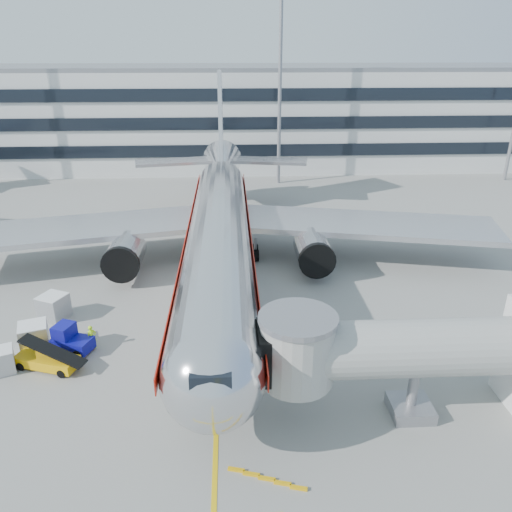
{
  "coord_description": "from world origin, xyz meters",
  "views": [
    {
      "loc": [
        1.01,
        -29.24,
        18.45
      ],
      "look_at": [
        2.8,
        5.02,
        4.0
      ],
      "focal_mm": 35.0,
      "sensor_mm": 36.0,
      "label": 1
    }
  ],
  "objects_px": {
    "main_jet": "(220,224)",
    "belt_loader": "(47,360)",
    "cargo_container_left": "(2,361)",
    "ramp_worker": "(92,337)",
    "baggage_tug": "(70,340)",
    "cargo_container_right": "(54,307)",
    "cargo_container_front": "(34,337)"
  },
  "relations": [
    {
      "from": "main_jet",
      "to": "belt_loader",
      "type": "bearing_deg",
      "value": -126.22
    },
    {
      "from": "cargo_container_left",
      "to": "ramp_worker",
      "type": "relative_size",
      "value": 1.14
    },
    {
      "from": "belt_loader",
      "to": "baggage_tug",
      "type": "relative_size",
      "value": 1.48
    },
    {
      "from": "cargo_container_left",
      "to": "ramp_worker",
      "type": "bearing_deg",
      "value": 25.61
    },
    {
      "from": "baggage_tug",
      "to": "belt_loader",
      "type": "bearing_deg",
      "value": -117.11
    },
    {
      "from": "belt_loader",
      "to": "ramp_worker",
      "type": "relative_size",
      "value": 2.59
    },
    {
      "from": "baggage_tug",
      "to": "cargo_container_right",
      "type": "relative_size",
      "value": 1.24
    },
    {
      "from": "cargo_container_left",
      "to": "ramp_worker",
      "type": "xyz_separation_m",
      "value": [
        4.86,
        2.33,
        0.05
      ]
    },
    {
      "from": "cargo_container_left",
      "to": "cargo_container_right",
      "type": "distance_m",
      "value": 6.55
    },
    {
      "from": "cargo_container_left",
      "to": "baggage_tug",
      "type": "bearing_deg",
      "value": 30.28
    },
    {
      "from": "main_jet",
      "to": "belt_loader",
      "type": "height_order",
      "value": "main_jet"
    },
    {
      "from": "cargo_container_left",
      "to": "cargo_container_front",
      "type": "height_order",
      "value": "cargo_container_front"
    },
    {
      "from": "belt_loader",
      "to": "baggage_tug",
      "type": "distance_m",
      "value": 2.06
    },
    {
      "from": "baggage_tug",
      "to": "main_jet",
      "type": "bearing_deg",
      "value": 52.61
    },
    {
      "from": "main_jet",
      "to": "ramp_worker",
      "type": "bearing_deg",
      "value": -123.94
    },
    {
      "from": "baggage_tug",
      "to": "cargo_container_front",
      "type": "distance_m",
      "value": 2.41
    },
    {
      "from": "cargo_container_right",
      "to": "ramp_worker",
      "type": "relative_size",
      "value": 1.41
    },
    {
      "from": "belt_loader",
      "to": "cargo_container_right",
      "type": "relative_size",
      "value": 1.83
    },
    {
      "from": "main_jet",
      "to": "cargo_container_right",
      "type": "height_order",
      "value": "main_jet"
    },
    {
      "from": "baggage_tug",
      "to": "cargo_container_front",
      "type": "bearing_deg",
      "value": 172.63
    },
    {
      "from": "belt_loader",
      "to": "cargo_container_left",
      "type": "xyz_separation_m",
      "value": [
        -2.6,
        -0.25,
        0.2
      ]
    },
    {
      "from": "ramp_worker",
      "to": "main_jet",
      "type": "bearing_deg",
      "value": 26.24
    },
    {
      "from": "cargo_container_right",
      "to": "baggage_tug",
      "type": "bearing_deg",
      "value": -61.07
    },
    {
      "from": "main_jet",
      "to": "ramp_worker",
      "type": "xyz_separation_m",
      "value": [
        -8.3,
        -12.33,
        -3.42
      ]
    },
    {
      "from": "main_jet",
      "to": "ramp_worker",
      "type": "height_order",
      "value": "main_jet"
    },
    {
      "from": "ramp_worker",
      "to": "cargo_container_front",
      "type": "bearing_deg",
      "value": 149.53
    },
    {
      "from": "cargo_container_left",
      "to": "cargo_container_front",
      "type": "distance_m",
      "value": 2.64
    },
    {
      "from": "baggage_tug",
      "to": "cargo_container_right",
      "type": "distance_m",
      "value": 5.02
    },
    {
      "from": "ramp_worker",
      "to": "cargo_container_left",
      "type": "bearing_deg",
      "value": 175.78
    },
    {
      "from": "main_jet",
      "to": "cargo_container_left",
      "type": "bearing_deg",
      "value": -131.91
    },
    {
      "from": "ramp_worker",
      "to": "belt_loader",
      "type": "bearing_deg",
      "value": -167.13
    },
    {
      "from": "baggage_tug",
      "to": "cargo_container_right",
      "type": "bearing_deg",
      "value": 118.93
    }
  ]
}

